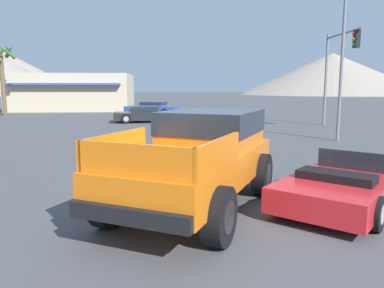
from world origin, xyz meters
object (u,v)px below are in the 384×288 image
(red_convertible_car, at_px, (346,185))
(orange_pickup_truck, at_px, (202,152))
(palm_tree_tall, at_px, (0,61))
(traffic_light_main, at_px, (338,60))
(street_lamp_post, at_px, (344,30))
(parked_car_dark, at_px, (146,114))
(parked_car_blue, at_px, (153,108))

(red_convertible_car, bearing_deg, orange_pickup_truck, -141.72)
(orange_pickup_truck, distance_m, palm_tree_tall, 29.93)
(red_convertible_car, xyz_separation_m, palm_tree_tall, (-17.81, 25.96, 4.19))
(traffic_light_main, xyz_separation_m, street_lamp_post, (-2.24, -5.25, 0.91))
(parked_car_dark, distance_m, street_lamp_post, 14.08)
(parked_car_blue, height_order, street_lamp_post, street_lamp_post)
(orange_pickup_truck, relative_size, street_lamp_post, 0.66)
(parked_car_dark, height_order, traffic_light_main, traffic_light_main)
(orange_pickup_truck, height_order, street_lamp_post, street_lamp_post)
(parked_car_dark, xyz_separation_m, parked_car_blue, (0.26, 6.05, 0.05))
(red_convertible_car, bearing_deg, parked_car_blue, 142.91)
(parked_car_dark, bearing_deg, palm_tree_tall, -124.43)
(street_lamp_post, bearing_deg, parked_car_dark, 133.59)
(red_convertible_car, relative_size, traffic_light_main, 0.76)
(street_lamp_post, bearing_deg, palm_tree_tall, 142.27)
(orange_pickup_truck, relative_size, red_convertible_car, 1.27)
(parked_car_blue, xyz_separation_m, traffic_light_main, (11.22, -10.50, 3.37))
(traffic_light_main, height_order, palm_tree_tall, palm_tree_tall)
(parked_car_dark, bearing_deg, traffic_light_main, 64.11)
(parked_car_blue, relative_size, street_lamp_post, 0.59)
(traffic_light_main, bearing_deg, parked_car_blue, -133.11)
(red_convertible_car, height_order, traffic_light_main, traffic_light_main)
(orange_pickup_truck, distance_m, parked_car_dark, 18.72)
(parked_car_dark, height_order, palm_tree_tall, palm_tree_tall)
(red_convertible_car, xyz_separation_m, parked_car_blue, (-4.94, 24.81, 0.20))
(orange_pickup_truck, xyz_separation_m, parked_car_blue, (-1.93, 24.63, -0.49))
(orange_pickup_truck, bearing_deg, parked_car_blue, 120.99)
(orange_pickup_truck, height_order, red_convertible_car, orange_pickup_truck)
(red_convertible_car, distance_m, parked_car_dark, 19.47)
(street_lamp_post, height_order, palm_tree_tall, street_lamp_post)
(street_lamp_post, bearing_deg, traffic_light_main, 66.88)
(parked_car_blue, distance_m, street_lamp_post, 18.63)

